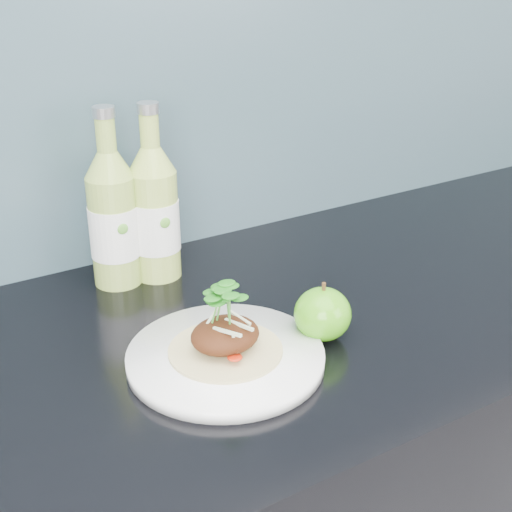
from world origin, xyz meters
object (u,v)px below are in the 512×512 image
object	(u,v)px
dinner_plate	(226,357)
cider_bottle_right	(155,213)
green_apple	(323,314)
cider_bottle_left	(113,219)

from	to	relation	value
dinner_plate	cider_bottle_right	bearing A→B (deg)	83.28
green_apple	cider_bottle_right	xyz separation A→B (m)	(-0.10, 0.28, 0.07)
cider_bottle_right	cider_bottle_left	bearing A→B (deg)	179.39
green_apple	cider_bottle_right	size ratio (longest dim) A/B	0.35
cider_bottle_right	green_apple	bearing A→B (deg)	-60.75
dinner_plate	cider_bottle_left	size ratio (longest dim) A/B	0.99
green_apple	cider_bottle_right	world-z (taller)	cider_bottle_right
green_apple	cider_bottle_left	bearing A→B (deg)	119.56
green_apple	cider_bottle_right	distance (m)	0.30
dinner_plate	cider_bottle_left	bearing A→B (deg)	96.05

